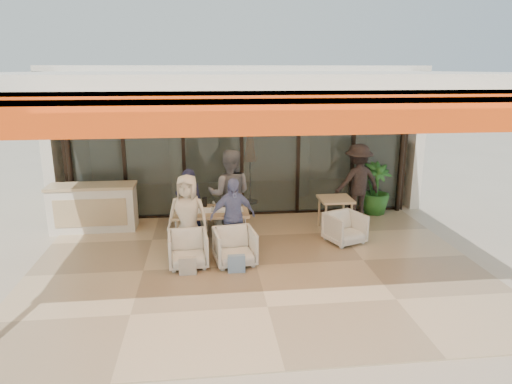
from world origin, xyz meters
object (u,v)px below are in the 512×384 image
Objects in this scene: diner_grey at (230,194)px; side_table at (335,203)px; host_counter at (93,207)px; diner_periwinkle at (233,217)px; chair_far_right at (229,215)px; standing_woman at (358,182)px; dining_table at (210,213)px; chair_near_right at (235,245)px; chair_far_left at (191,215)px; diner_cream at (188,216)px; side_chair at (345,227)px; chair_near_left at (188,248)px; potted_palm at (375,189)px; diner_navy at (189,204)px.

diner_grey reaches higher than side_table.
side_table is at bearing -6.56° from host_counter.
diner_grey is 0.92m from diner_periwinkle.
standing_woman reaches higher than chair_far_right.
dining_table is at bearing 59.86° from chair_far_right.
dining_table is 1.09m from chair_near_right.
standing_woman reaches higher than chair_far_left.
host_counter is 1.17× the size of diner_cream.
host_counter is 1.23× the size of dining_table.
chair_far_left is 1.01× the size of side_chair.
host_counter reaches higher than chair_near_left.
standing_woman is at bearing -177.88° from chair_far_left.
diner_grey is 3.81m from potted_palm.
chair_near_right reaches higher than chair_far_left.
side_table is (5.24, -0.60, 0.11)m from host_counter.
host_counter is 1.45× the size of potted_palm.
diner_cream reaches higher than diner_navy.
dining_table is 0.61m from diner_navy.
side_chair is at bearing 9.79° from chair_near_left.
diner_cream is (-0.84, -1.40, 0.46)m from chair_far_right.
chair_near_right is at bearing 116.75° from diner_navy.
chair_near_left is 1.05m from diner_periwinkle.
diner_cream is at bearing 164.20° from side_chair.
chair_far_right is 0.52× the size of potted_palm.
chair_far_right is 0.44× the size of diner_navy.
side_chair is (2.30, 0.29, -0.40)m from diner_periwinkle.
host_counter reaches higher than dining_table.
diner_grey is at bearing 59.89° from diner_cream.
chair_near_left is 5.15m from potted_palm.
diner_cream is (-0.41, -0.46, 0.10)m from dining_table.
dining_table is 2.01× the size of side_table.
chair_near_right is at bearing -36.07° from host_counter.
chair_near_left is 1.01× the size of side_chair.
diner_periwinkle reaches higher than chair_near_left.
chair_far_right is at bearing 82.13° from chair_near_right.
chair_far_left is 1.90m from chair_near_left.
chair_near_right is at bearing 25.15° from standing_woman.
chair_near_left is 0.47× the size of diner_periwinkle.
chair_far_left is (2.10, -0.24, -0.18)m from host_counter.
diner_cream is at bearing -132.26° from dining_table.
chair_near_right is 0.41× the size of standing_woman.
dining_table is 1.09m from chair_near_left.
diner_grey reaches higher than dining_table.
diner_grey reaches higher than host_counter.
diner_grey is at bearing 46.21° from dining_table.
chair_far_right is at bearing -4.19° from standing_woman.
side_chair is (2.30, -0.61, -0.59)m from diner_grey.
diner_cream is at bearing 141.36° from chair_near_right.
diner_grey is 1.24m from diner_cream.
diner_cream reaches higher than chair_far_right.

